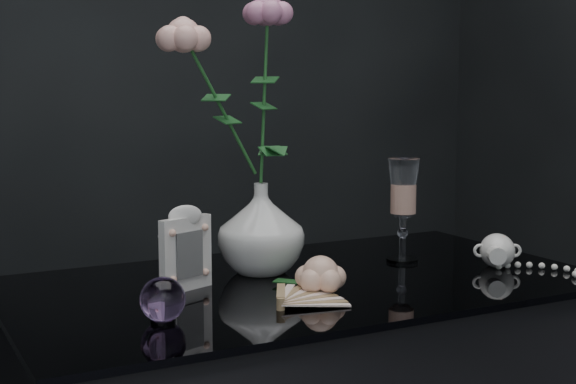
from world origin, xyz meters
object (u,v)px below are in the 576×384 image
wine_glass (403,210)px  loose_rose (321,275)px  paperweight (163,299)px  pearl_jar (497,249)px  picture_frame (186,248)px  vase (261,228)px

wine_glass → loose_rose: size_ratio=1.08×
paperweight → loose_rose: bearing=6.5°
wine_glass → pearl_jar: wine_glass is taller
picture_frame → loose_rose: 0.23m
picture_frame → paperweight: picture_frame is taller
wine_glass → picture_frame: wine_glass is taller
vase → paperweight: bearing=-140.8°
wine_glass → paperweight: (-0.56, -0.17, -0.07)m
loose_rose → pearl_jar: (0.41, 0.02, 0.00)m
vase → paperweight: (-0.27, -0.22, -0.05)m
vase → paperweight: 0.35m
vase → loose_rose: bearing=-83.5°
wine_glass → paperweight: 0.59m
paperweight → loose_rose: (0.29, 0.03, -0.00)m
vase → picture_frame: 0.18m
paperweight → loose_rose: paperweight is taller
paperweight → pearl_jar: (0.70, 0.05, 0.00)m
wine_glass → loose_rose: (-0.27, -0.14, -0.07)m
vase → loose_rose: vase is taller
loose_rose → pearl_jar: 0.41m
wine_glass → paperweight: wine_glass is taller
vase → pearl_jar: vase is taller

